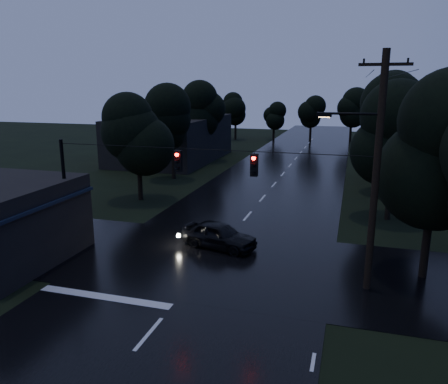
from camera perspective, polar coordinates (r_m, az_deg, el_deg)
The scene contains 16 objects.
main_road at distance 39.05m, azimuth 6.53°, elevation 0.93°, with size 12.00×120.00×0.02m, color black.
cross_street at distance 22.31m, azimuth -1.78°, elevation -8.95°, with size 60.00×9.00×0.02m, color black.
building_far_right at distance 42.68m, azimuth 26.50°, elevation 3.67°, with size 10.00×14.00×4.40m, color black.
building_far_left at distance 52.12m, azimuth -6.80°, elevation 6.93°, with size 10.00×16.00×5.00m, color black.
utility_pole_main at distance 18.85m, azimuth 19.02°, elevation 2.75°, with size 3.50×0.30×10.00m.
utility_pole_far at distance 35.88m, azimuth 19.34°, elevation 5.41°, with size 2.00×0.30×7.50m.
anchor_pole_left at distance 23.90m, azimuth -19.96°, elevation -0.67°, with size 0.18×0.18×6.00m, color black.
span_signals at distance 19.74m, azimuth -1.28°, elevation 3.93°, with size 15.00×0.37×1.12m.
tree_corner_near at distance 20.98m, azimuth 26.08°, elevation 5.20°, with size 4.48×4.48×9.44m.
tree_left_a at distance 33.52m, azimuth -11.22°, elevation 7.73°, with size 3.92×3.92×8.26m.
tree_left_b at distance 40.95m, azimuth -6.77°, elevation 9.47°, with size 4.20×4.20×8.85m.
tree_left_c at distance 50.45m, azimuth -2.88°, elevation 10.77°, with size 4.48×4.48×9.44m.
tree_right_a at distance 29.78m, azimuth 21.42°, elevation 7.05°, with size 4.20×4.20×8.85m.
tree_right_b at distance 37.74m, azimuth 21.46°, elevation 8.85°, with size 4.48×4.48×9.44m.
tree_right_c at distance 47.72m, azimuth 21.31°, elevation 10.15°, with size 4.76×4.76×10.03m.
car at distance 23.76m, azimuth -0.68°, elevation -5.64°, with size 1.70×4.22×1.44m, color black.
Camera 1 is at (6.51, -7.52, 8.61)m, focal length 35.00 mm.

